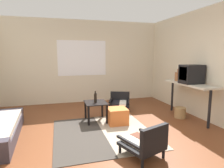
# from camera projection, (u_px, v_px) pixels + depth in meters

# --- Properties ---
(ground_plane) EXTENTS (7.80, 7.80, 0.00)m
(ground_plane) POSITION_uv_depth(u_px,v_px,m) (104.00, 138.00, 3.69)
(ground_plane) COLOR brown
(far_wall_with_window) EXTENTS (5.60, 0.13, 2.70)m
(far_wall_with_window) POSITION_uv_depth(u_px,v_px,m) (82.00, 62.00, 6.39)
(far_wall_with_window) COLOR beige
(far_wall_with_window) RESTS_ON ground
(side_wall_right) EXTENTS (0.12, 6.60, 2.70)m
(side_wall_right) POSITION_uv_depth(u_px,v_px,m) (211.00, 65.00, 4.49)
(side_wall_right) COLOR beige
(side_wall_right) RESTS_ON ground
(area_rug) EXTENTS (1.95, 2.04, 0.01)m
(area_rug) POSITION_uv_depth(u_px,v_px,m) (103.00, 133.00, 3.92)
(area_rug) COLOR #38332D
(area_rug) RESTS_ON ground
(coffee_table) EXTENTS (0.51, 0.57, 0.47)m
(coffee_table) POSITION_uv_depth(u_px,v_px,m) (96.00, 106.00, 4.57)
(coffee_table) COLOR black
(coffee_table) RESTS_ON ground
(armchair_by_window) EXTENTS (0.74, 0.73, 0.49)m
(armchair_by_window) POSITION_uv_depth(u_px,v_px,m) (120.00, 102.00, 5.58)
(armchair_by_window) COLOR black
(armchair_by_window) RESTS_ON ground
(armchair_striped_foreground) EXTENTS (0.71, 0.74, 0.56)m
(armchair_striped_foreground) POSITION_uv_depth(u_px,v_px,m) (145.00, 142.00, 2.95)
(armchair_striped_foreground) COLOR black
(armchair_striped_foreground) RESTS_ON ground
(ottoman_orange) EXTENTS (0.45, 0.45, 0.37)m
(ottoman_orange) POSITION_uv_depth(u_px,v_px,m) (117.00, 116.00, 4.42)
(ottoman_orange) COLOR #D1662D
(ottoman_orange) RESTS_ON ground
(console_shelf) EXTENTS (0.47, 1.52, 0.89)m
(console_shelf) POSITION_uv_depth(u_px,v_px,m) (189.00, 87.00, 4.73)
(console_shelf) COLOR beige
(console_shelf) RESTS_ON ground
(crt_television) EXTENTS (0.49, 0.38, 0.45)m
(crt_television) POSITION_uv_depth(u_px,v_px,m) (191.00, 74.00, 4.63)
(crt_television) COLOR black
(crt_television) RESTS_ON console_shelf
(clay_vase) EXTENTS (0.22, 0.22, 0.32)m
(clay_vase) POSITION_uv_depth(u_px,v_px,m) (179.00, 76.00, 5.10)
(clay_vase) COLOR #935B38
(clay_vase) RESTS_ON console_shelf
(glass_bottle) EXTENTS (0.07, 0.07, 0.28)m
(glass_bottle) POSITION_uv_depth(u_px,v_px,m) (95.00, 98.00, 4.52)
(glass_bottle) COLOR black
(glass_bottle) RESTS_ON coffee_table
(wicker_basket) EXTENTS (0.28, 0.28, 0.27)m
(wicker_basket) POSITION_uv_depth(u_px,v_px,m) (180.00, 113.00, 4.86)
(wicker_basket) COLOR #9E7A4C
(wicker_basket) RESTS_ON ground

